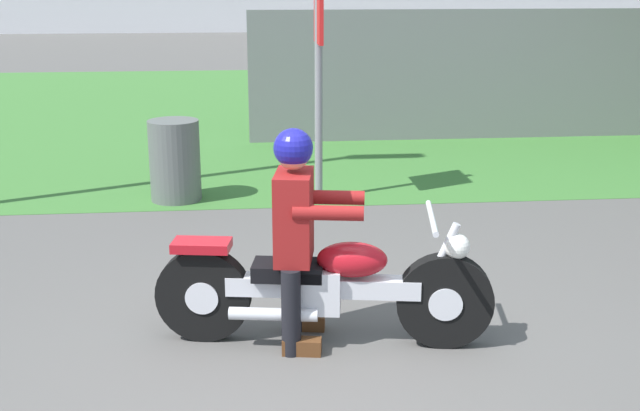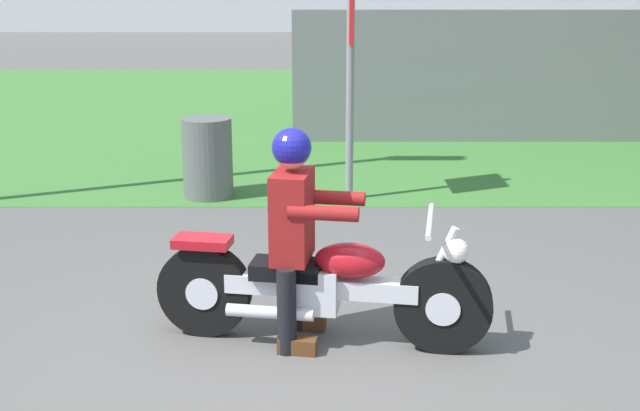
{
  "view_description": "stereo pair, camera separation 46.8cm",
  "coord_description": "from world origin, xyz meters",
  "px_view_note": "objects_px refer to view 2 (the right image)",
  "views": [
    {
      "loc": [
        -0.26,
        -4.04,
        2.27
      ],
      "look_at": [
        0.21,
        0.83,
        0.85
      ],
      "focal_mm": 45.06,
      "sensor_mm": 36.0,
      "label": 1
    },
    {
      "loc": [
        0.2,
        -4.06,
        2.27
      ],
      "look_at": [
        0.21,
        0.83,
        0.85
      ],
      "focal_mm": 45.06,
      "sensor_mm": 36.0,
      "label": 2
    }
  ],
  "objects_px": {
    "motorcycle_lead": "(321,287)",
    "rider_lead": "(294,221)",
    "trash_can": "(206,158)",
    "sign_banner": "(350,31)"
  },
  "relations": [
    {
      "from": "motorcycle_lead",
      "to": "sign_banner",
      "type": "xyz_separation_m",
      "value": [
        0.29,
        3.38,
        1.35
      ]
    },
    {
      "from": "motorcycle_lead",
      "to": "trash_can",
      "type": "height_order",
      "value": "motorcycle_lead"
    },
    {
      "from": "rider_lead",
      "to": "sign_banner",
      "type": "distance_m",
      "value": 3.5
    },
    {
      "from": "motorcycle_lead",
      "to": "rider_lead",
      "type": "height_order",
      "value": "rider_lead"
    },
    {
      "from": "rider_lead",
      "to": "sign_banner",
      "type": "bearing_deg",
      "value": 91.54
    },
    {
      "from": "motorcycle_lead",
      "to": "trash_can",
      "type": "relative_size",
      "value": 2.53
    },
    {
      "from": "motorcycle_lead",
      "to": "sign_banner",
      "type": "relative_size",
      "value": 0.81
    },
    {
      "from": "trash_can",
      "to": "sign_banner",
      "type": "xyz_separation_m",
      "value": [
        1.48,
        -0.1,
        1.31
      ]
    },
    {
      "from": "motorcycle_lead",
      "to": "rider_lead",
      "type": "distance_m",
      "value": 0.46
    },
    {
      "from": "rider_lead",
      "to": "sign_banner",
      "type": "height_order",
      "value": "sign_banner"
    }
  ]
}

